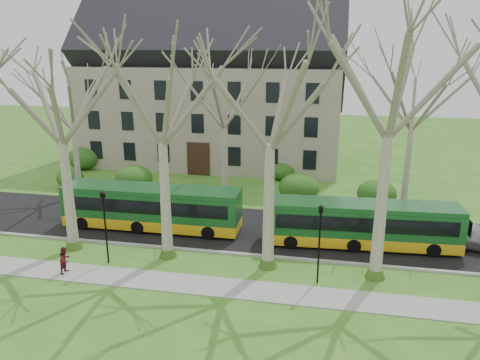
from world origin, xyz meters
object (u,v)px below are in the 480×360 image
pedestrian_b (65,260)px  bus_lead (152,207)px  bus_follow (363,224)px  sedan (471,236)px

pedestrian_b → bus_lead: bearing=-12.5°
bus_follow → pedestrian_b: (-16.25, -6.88, -0.69)m
bus_follow → sedan: 6.76m
bus_follow → pedestrian_b: size_ratio=7.63×
bus_lead → bus_follow: bearing=-1.1°
sedan → pedestrian_b: bearing=127.2°
bus_follow → sedan: bearing=6.1°
bus_follow → sedan: size_ratio=2.32×
pedestrian_b → bus_follow: bearing=-61.2°
bus_follow → sedan: (6.63, 1.11, -0.72)m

